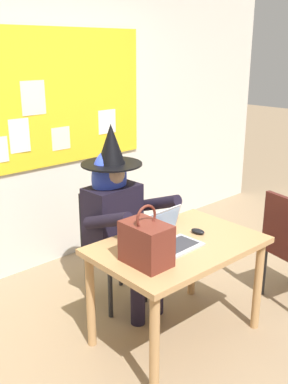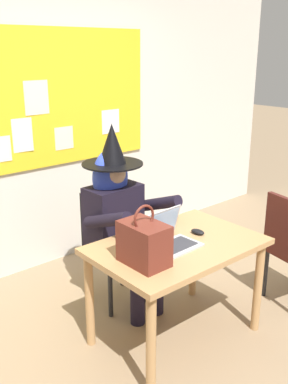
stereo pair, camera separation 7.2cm
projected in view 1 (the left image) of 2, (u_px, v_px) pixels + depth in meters
ground_plane at (173, 351)px, 3.01m from camera, size 24.00×24.00×0.00m
wall_back_bulletin at (29, 116)px, 3.81m from camera, size 6.43×1.85×2.80m
desk_main at (178, 257)px, 2.98m from camera, size 1.15×0.78×0.73m
chair_at_desk at (109, 240)px, 3.53m from camera, size 0.45×0.45×0.91m
person_costumed at (118, 210)px, 3.35m from camera, size 0.61×0.70×1.45m
laptop at (172, 237)px, 2.92m from camera, size 0.31×0.30×0.23m
computer_mouse at (198, 231)px, 3.10m from camera, size 0.07×0.11×0.03m
handbag at (146, 243)px, 2.63m from camera, size 0.20×0.30×0.38m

